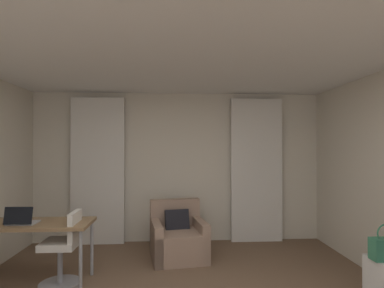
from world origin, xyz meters
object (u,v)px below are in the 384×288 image
object	(u,v)px
desk	(32,228)
laptop	(21,220)
armchair	(178,239)
desk_chair	(64,253)

from	to	relation	value
desk	laptop	xyz separation A→B (m)	(-0.09, -0.09, 0.11)
armchair	laptop	size ratio (longest dim) A/B	2.77
armchair	desk_chair	distance (m)	1.63
desk	armchair	bearing A→B (deg)	24.83
armchair	laptop	distance (m)	2.12
desk	desk_chair	bearing A→B (deg)	-9.42
desk_chair	laptop	distance (m)	0.62
laptop	armchair	bearing A→B (deg)	26.07
desk_chair	laptop	size ratio (longest dim) A/B	2.69
desk	laptop	size ratio (longest dim) A/B	4.25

